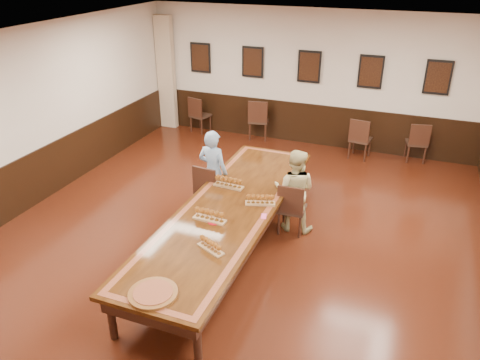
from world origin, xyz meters
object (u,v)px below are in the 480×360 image
at_px(chair_man, 211,188).
at_px(spare_chair_d, 417,141).
at_px(spare_chair_a, 200,114).
at_px(carved_platter, 153,293).
at_px(person_woman, 294,190).
at_px(spare_chair_b, 259,119).
at_px(conference_table, 228,215).
at_px(person_man, 213,172).
at_px(chair_woman, 292,207).
at_px(spare_chair_c, 361,138).

bearing_deg(chair_man, spare_chair_d, -124.88).
height_order(spare_chair_a, carved_platter, spare_chair_a).
bearing_deg(person_woman, spare_chair_b, -65.78).
relative_size(spare_chair_a, spare_chair_b, 0.92).
distance_m(spare_chair_d, conference_table, 5.46).
distance_m(chair_man, conference_table, 1.22).
bearing_deg(person_woman, conference_table, 48.11).
relative_size(person_man, person_woman, 1.07).
bearing_deg(chair_man, person_man, -90.00).
distance_m(spare_chair_d, person_man, 5.02).
xyz_separation_m(spare_chair_d, person_woman, (-1.82, -3.82, 0.26)).
bearing_deg(person_man, spare_chair_b, -77.05).
height_order(chair_woman, spare_chair_b, spare_chair_b).
relative_size(spare_chair_a, carved_platter, 1.41).
distance_m(spare_chair_b, spare_chair_c, 2.60).
height_order(chair_woman, spare_chair_a, spare_chair_a).
xyz_separation_m(spare_chair_a, spare_chair_c, (4.17, -0.25, 0.01)).
distance_m(spare_chair_b, person_woman, 4.34).
height_order(chair_man, carved_platter, chair_man).
distance_m(spare_chair_b, conference_table, 4.98).
height_order(person_woman, conference_table, person_woman).
xyz_separation_m(spare_chair_a, spare_chair_b, (1.59, 0.08, 0.04)).
height_order(spare_chair_a, person_woman, person_woman).
bearing_deg(person_man, chair_woman, 179.45).
height_order(chair_woman, carved_platter, chair_woman).
xyz_separation_m(spare_chair_c, person_man, (-2.13, -3.45, 0.30)).
xyz_separation_m(spare_chair_a, carved_platter, (2.74, -6.95, 0.30)).
relative_size(chair_woman, spare_chair_b, 0.90).
relative_size(spare_chair_c, person_man, 0.62).
height_order(spare_chair_a, spare_chair_d, spare_chair_a).
bearing_deg(person_woman, spare_chair_a, -49.46).
xyz_separation_m(spare_chair_d, carved_platter, (-2.64, -6.99, 0.31)).
relative_size(spare_chair_d, carved_platter, 1.38).
xyz_separation_m(chair_woman, spare_chair_b, (-1.97, 3.96, 0.05)).
bearing_deg(chair_man, spare_chair_b, -77.39).
relative_size(person_woman, carved_platter, 2.16).
bearing_deg(person_woman, spare_chair_d, -118.23).
bearing_deg(carved_platter, person_woman, 75.50).
relative_size(spare_chair_b, person_woman, 0.71).
bearing_deg(spare_chair_a, person_man, 133.21).
relative_size(person_man, conference_table, 0.31).
height_order(chair_man, conference_table, chair_man).
relative_size(chair_man, conference_table, 0.19).
bearing_deg(person_man, spare_chair_d, -125.56).
distance_m(chair_woman, spare_chair_a, 5.27).
distance_m(chair_woman, conference_table, 1.19).
bearing_deg(conference_table, spare_chair_a, 120.25).
height_order(spare_chair_c, conference_table, spare_chair_c).
bearing_deg(spare_chair_d, spare_chair_b, -12.26).
distance_m(spare_chair_b, carved_platter, 7.13).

